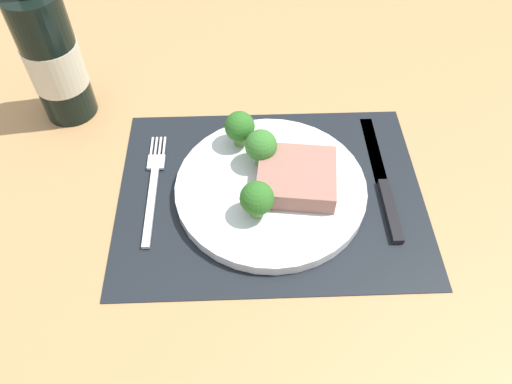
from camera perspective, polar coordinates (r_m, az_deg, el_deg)
ground_plane at (r=67.82cm, az=1.66°, el=-0.96°), size 140.00×110.00×3.00cm
placemat at (r=66.53cm, az=1.70°, el=-0.09°), size 41.05×31.24×0.30cm
plate at (r=65.79cm, az=1.72°, el=0.43°), size 25.57×25.57×1.60cm
steak at (r=64.31cm, az=4.73°, el=1.72°), size 11.23×10.56×2.84cm
broccoli_front_edge at (r=59.79cm, az=0.10°, el=-0.80°), size 4.27×4.27×5.30cm
broccoli_back_left at (r=68.11cm, az=-1.92°, el=7.56°), size 4.22×4.22×5.40cm
broccoli_near_steak at (r=65.32cm, az=0.58°, el=5.35°), size 4.33×4.33×5.57cm
fork at (r=68.18cm, az=-11.87°, el=0.69°), size 2.40×19.20×0.50cm
knife at (r=69.06cm, az=14.62°, el=0.85°), size 1.80×23.00×0.80cm
wine_bottle at (r=77.32cm, az=-22.64°, el=14.37°), size 7.87×7.87×29.11cm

